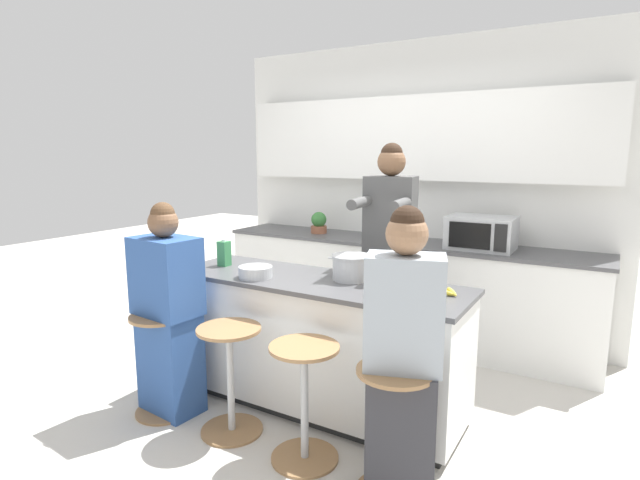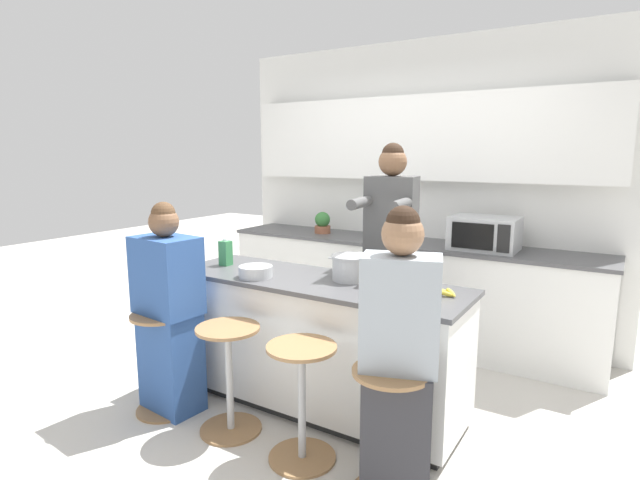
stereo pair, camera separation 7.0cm
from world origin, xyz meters
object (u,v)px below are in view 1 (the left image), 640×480
at_px(person_seated_near, 403,366).
at_px(coffee_cup_near, 384,283).
at_px(juice_carton, 224,253).
at_px(fruit_bowl, 256,272).
at_px(bar_stool_center_left, 230,374).
at_px(coffee_cup_far, 418,289).
at_px(person_wrapped_blanket, 168,315).
at_px(banana_bunch, 447,291).
at_px(kitchen_island, 315,342).
at_px(bar_stool_center_right, 304,397).
at_px(bar_stool_rightmost, 394,426).
at_px(cooking_pot, 352,267).
at_px(person_cooking, 389,265).
at_px(microwave, 481,233).
at_px(bar_stool_leftmost, 162,358).
at_px(potted_plant, 319,223).

relative_size(person_seated_near, coffee_cup_near, 13.20).
bearing_deg(juice_carton, fruit_bowl, -21.63).
height_order(bar_stool_center_left, coffee_cup_far, coffee_cup_far).
relative_size(person_wrapped_blanket, coffee_cup_near, 12.60).
height_order(banana_bunch, juice_carton, juice_carton).
bearing_deg(person_wrapped_blanket, person_seated_near, 5.27).
bearing_deg(coffee_cup_far, juice_carton, 179.25).
xyz_separation_m(kitchen_island, bar_stool_center_right, (0.27, -0.55, -0.07)).
height_order(bar_stool_center_left, person_wrapped_blanket, person_wrapped_blanket).
xyz_separation_m(bar_stool_rightmost, cooking_pot, (-0.60, 0.69, 0.59)).
relative_size(person_cooking, coffee_cup_near, 15.96).
distance_m(fruit_bowl, microwave, 1.94).
relative_size(bar_stool_leftmost, cooking_pot, 1.92).
xyz_separation_m(bar_stool_leftmost, microwave, (1.53, 2.03, 0.67)).
xyz_separation_m(bar_stool_leftmost, person_wrapped_blanket, (0.03, 0.04, 0.28)).
bearing_deg(potted_plant, person_wrapped_blanket, -87.92).
relative_size(bar_stool_center_left, banana_bunch, 4.64).
height_order(bar_stool_center_right, microwave, microwave).
relative_size(bar_stool_center_left, coffee_cup_near, 6.05).
bearing_deg(person_wrapped_blanket, bar_stool_center_right, 4.83).
relative_size(bar_stool_leftmost, banana_bunch, 4.64).
bearing_deg(bar_stool_center_left, banana_bunch, 29.04).
relative_size(fruit_bowl, coffee_cup_far, 2.17).
bearing_deg(coffee_cup_near, person_cooking, 110.18).
relative_size(bar_stool_leftmost, bar_stool_center_left, 1.00).
distance_m(bar_stool_leftmost, potted_plant, 2.16).
bearing_deg(bar_stool_leftmost, person_wrapped_blanket, 56.45).
bearing_deg(bar_stool_rightmost, person_seated_near, 55.27).
distance_m(coffee_cup_near, potted_plant, 2.00).
distance_m(bar_stool_center_left, coffee_cup_far, 1.24).
bearing_deg(kitchen_island, bar_stool_leftmost, -143.90).
height_order(bar_stool_center_right, person_cooking, person_cooking).
bearing_deg(fruit_bowl, banana_bunch, 11.44).
bearing_deg(cooking_pot, bar_stool_center_right, -85.03).
bearing_deg(coffee_cup_near, bar_stool_center_left, -144.44).
bearing_deg(person_cooking, coffee_cup_far, -61.59).
height_order(person_seated_near, juice_carton, person_seated_near).
relative_size(bar_stool_leftmost, coffee_cup_far, 6.51).
relative_size(bar_stool_leftmost, coffee_cup_near, 6.05).
bearing_deg(coffee_cup_near, bar_stool_leftmost, -155.70).
bearing_deg(banana_bunch, fruit_bowl, -168.56).
xyz_separation_m(bar_stool_center_left, banana_bunch, (1.12, 0.62, 0.53)).
bearing_deg(banana_bunch, bar_stool_rightmost, -93.45).
bearing_deg(fruit_bowl, bar_stool_center_right, -31.70).
relative_size(bar_stool_rightmost, cooking_pot, 1.92).
bearing_deg(cooking_pot, bar_stool_rightmost, -49.16).
bearing_deg(coffee_cup_near, banana_bunch, 12.40).
bearing_deg(person_cooking, bar_stool_center_right, -97.97).
bearing_deg(kitchen_island, person_seated_near, -33.35).
bearing_deg(bar_stool_rightmost, person_wrapped_blanket, 178.86).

